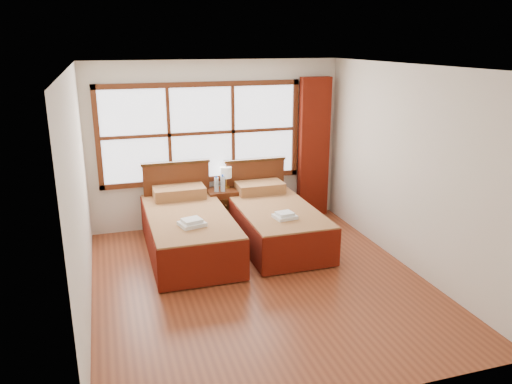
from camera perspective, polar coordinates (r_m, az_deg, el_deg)
name	(u,v)px	position (r m, az deg, el deg)	size (l,w,h in m)	color
floor	(260,282)	(6.29, 0.46, -10.23)	(4.50, 4.50, 0.00)	brown
ceiling	(261,66)	(5.60, 0.53, 14.15)	(4.50, 4.50, 0.00)	white
wall_back	(217,144)	(7.93, -4.48, 5.45)	(4.00, 4.00, 0.00)	silver
wall_left	(79,196)	(5.57, -19.53, -0.48)	(4.50, 4.50, 0.00)	silver
wall_right	(409,169)	(6.68, 17.09, 2.56)	(4.50, 4.50, 0.00)	silver
window	(202,133)	(7.80, -6.25, 6.71)	(3.16, 0.06, 1.56)	white
curtain	(314,148)	(8.32, 6.61, 5.02)	(0.50, 0.16, 2.30)	#68170A
bed_left	(188,229)	(7.08, -7.77, -4.25)	(1.12, 2.18, 1.09)	#3C210C
bed_right	(274,221)	(7.38, 2.05, -3.32)	(1.08, 2.10, 1.05)	#3C210C
nightstand	(222,208)	(7.95, -3.85, -1.89)	(0.47, 0.46, 0.62)	#562712
towels_left	(192,223)	(6.48, -7.33, -3.50)	(0.37, 0.34, 0.09)	white
towels_right	(285,216)	(6.78, 3.31, -2.70)	(0.32, 0.29, 0.08)	white
lamp	(226,173)	(7.88, -3.45, 2.18)	(0.18, 0.18, 0.34)	gold
bottle_near	(216,185)	(7.72, -4.54, 0.86)	(0.07, 0.07, 0.25)	#ADC7DF
bottle_far	(223,184)	(7.73, -3.82, 0.96)	(0.07, 0.07, 0.27)	#ADC7DF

